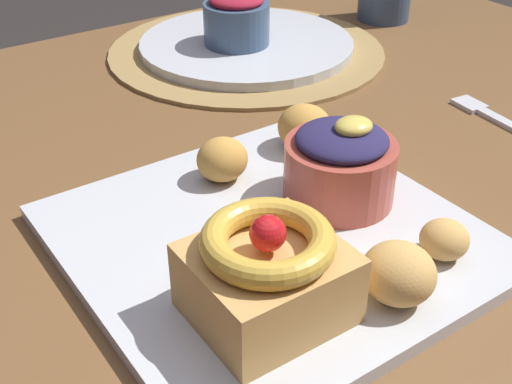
% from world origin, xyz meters
% --- Properties ---
extents(dining_table, '(1.24, 1.00, 0.73)m').
position_xyz_m(dining_table, '(0.00, 0.00, 0.64)').
color(dining_table, brown).
rests_on(dining_table, ground_plane).
extents(woven_placemat, '(0.37, 0.37, 0.00)m').
position_xyz_m(woven_placemat, '(0.16, 0.30, 0.73)').
color(woven_placemat, '#997A47').
rests_on(woven_placemat, dining_table).
extents(front_plate, '(0.30, 0.30, 0.01)m').
position_xyz_m(front_plate, '(-0.06, -0.06, 0.74)').
color(front_plate, silver).
rests_on(front_plate, dining_table).
extents(cake_slice, '(0.10, 0.09, 0.08)m').
position_xyz_m(cake_slice, '(-0.11, -0.13, 0.78)').
color(cake_slice, tan).
rests_on(cake_slice, front_plate).
extents(berry_ramekin, '(0.09, 0.09, 0.08)m').
position_xyz_m(berry_ramekin, '(0.02, -0.05, 0.78)').
color(berry_ramekin, '#B24C3D').
rests_on(berry_ramekin, front_plate).
extents(fritter_front, '(0.05, 0.05, 0.04)m').
position_xyz_m(fritter_front, '(0.05, 0.03, 0.76)').
color(fritter_front, gold).
rests_on(fritter_front, front_plate).
extents(fritter_middle, '(0.05, 0.05, 0.04)m').
position_xyz_m(fritter_middle, '(-0.03, -0.17, 0.76)').
color(fritter_middle, tan).
rests_on(fritter_middle, front_plate).
extents(fritter_back, '(0.04, 0.04, 0.03)m').
position_xyz_m(fritter_back, '(0.03, -0.16, 0.76)').
color(fritter_back, tan).
rests_on(fritter_back, front_plate).
extents(fritter_extra, '(0.05, 0.04, 0.04)m').
position_xyz_m(fritter_extra, '(-0.05, 0.03, 0.76)').
color(fritter_extra, gold).
rests_on(fritter_extra, front_plate).
extents(back_plate, '(0.28, 0.28, 0.01)m').
position_xyz_m(back_plate, '(0.16, 0.30, 0.74)').
color(back_plate, silver).
rests_on(back_plate, woven_placemat).
extents(back_ramekin, '(0.09, 0.09, 0.08)m').
position_xyz_m(back_ramekin, '(0.15, 0.30, 0.78)').
color(back_ramekin, '#3D5675').
rests_on(back_ramekin, back_plate).
extents(fork, '(0.03, 0.13, 0.00)m').
position_xyz_m(fork, '(0.27, -0.02, 0.73)').
color(fork, silver).
rests_on(fork, dining_table).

